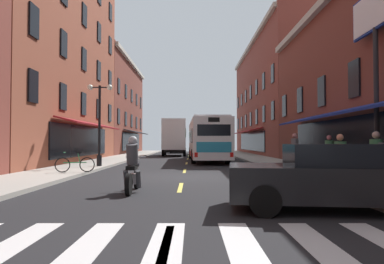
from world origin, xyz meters
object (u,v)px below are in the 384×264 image
at_px(pedestrian_mid, 339,159).
at_px(pedestrian_far, 294,151).
at_px(box_truck, 174,137).
at_px(street_lamp_twin, 99,120).
at_px(pedestrian_rear, 329,153).
at_px(billboard_sign, 375,31).
at_px(motorcycle_rider, 132,168).
at_px(transit_bus, 206,139).
at_px(sedan_near, 341,177).
at_px(sedan_mid, 177,148).
at_px(bicycle_near, 74,164).
at_px(pedestrian_near, 376,157).

bearing_deg(pedestrian_mid, pedestrian_far, 123.21).
xyz_separation_m(box_truck, street_lamp_twin, (-3.29, -18.15, 0.72)).
xyz_separation_m(box_truck, pedestrian_rear, (7.96, -22.41, -0.99)).
distance_m(billboard_sign, motorcycle_rider, 9.96).
relative_size(pedestrian_far, pedestrian_rear, 1.08).
bearing_deg(billboard_sign, pedestrian_far, 107.97).
distance_m(billboard_sign, street_lamp_twin, 14.11).
distance_m(transit_bus, sedan_near, 20.06).
height_order(pedestrian_far, pedestrian_rear, pedestrian_far).
relative_size(motorcycle_rider, pedestrian_mid, 1.30).
bearing_deg(pedestrian_mid, sedan_mid, 137.95).
distance_m(transit_bus, box_truck, 10.78).
height_order(box_truck, bicycle_near, box_truck).
bearing_deg(bicycle_near, motorcycle_rider, -56.74).
height_order(transit_bus, box_truck, box_truck).
distance_m(billboard_sign, sedan_near, 7.74).
xyz_separation_m(motorcycle_rider, pedestrian_mid, (6.33, 0.46, 0.24)).
height_order(billboard_sign, sedan_mid, billboard_sign).
relative_size(billboard_sign, street_lamp_twin, 1.52).
bearing_deg(pedestrian_rear, motorcycle_rider, -2.62).
height_order(sedan_near, motorcycle_rider, motorcycle_rider).
height_order(motorcycle_rider, bicycle_near, motorcycle_rider).
xyz_separation_m(bicycle_near, street_lamp_twin, (0.01, 4.06, 2.19)).
bearing_deg(pedestrian_near, transit_bus, 78.03).
xyz_separation_m(transit_bus, street_lamp_twin, (-6.37, -7.83, 1.01)).
bearing_deg(pedestrian_near, pedestrian_rear, 57.87).
bearing_deg(motorcycle_rider, sedan_near, -28.97).
bearing_deg(pedestrian_far, transit_bus, -126.16).
bearing_deg(pedestrian_rear, pedestrian_near, 48.64).
height_order(pedestrian_rear, street_lamp_twin, street_lamp_twin).
bearing_deg(pedestrian_far, sedan_near, 21.82).
bearing_deg(street_lamp_twin, billboard_sign, -30.77).
bearing_deg(transit_bus, box_truck, 106.65).
bearing_deg(bicycle_near, pedestrian_mid, -26.17).
height_order(transit_bus, street_lamp_twin, street_lamp_twin).
relative_size(bicycle_near, pedestrian_near, 1.01).
height_order(billboard_sign, box_truck, billboard_sign).
relative_size(pedestrian_mid, street_lamp_twin, 0.35).
height_order(transit_bus, motorcycle_rider, transit_bus).
relative_size(billboard_sign, motorcycle_rider, 3.36).
bearing_deg(pedestrian_far, billboard_sign, 50.47).
distance_m(transit_bus, pedestrian_rear, 13.05).
bearing_deg(pedestrian_rear, pedestrian_mid, 36.74).
distance_m(billboard_sign, pedestrian_near, 5.10).
height_order(pedestrian_mid, pedestrian_far, pedestrian_far).
bearing_deg(pedestrian_far, pedestrian_rear, 57.48).
height_order(billboard_sign, pedestrian_rear, billboard_sign).
distance_m(pedestrian_near, pedestrian_mid, 1.02).
bearing_deg(pedestrian_far, bicycle_near, -47.60).
bearing_deg(pedestrian_rear, box_truck, -106.09).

